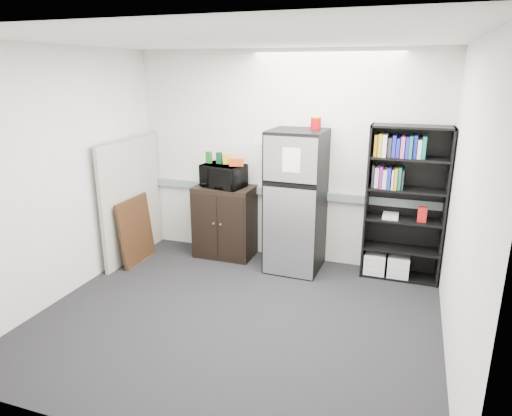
# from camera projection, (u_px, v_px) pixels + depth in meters

# --- Properties ---
(floor) EXTENTS (4.00, 4.00, 0.00)m
(floor) POSITION_uv_depth(u_px,v_px,m) (236.00, 318.00, 4.69)
(floor) COLOR black
(floor) RESTS_ON ground
(wall_back) EXTENTS (4.00, 0.02, 2.70)m
(wall_back) POSITION_uv_depth(u_px,v_px,m) (285.00, 158.00, 5.88)
(wall_back) COLOR silver
(wall_back) RESTS_ON floor
(wall_right) EXTENTS (0.02, 3.50, 2.70)m
(wall_right) POSITION_uv_depth(u_px,v_px,m) (465.00, 212.00, 3.67)
(wall_right) COLOR silver
(wall_right) RESTS_ON floor
(wall_left) EXTENTS (0.02, 3.50, 2.70)m
(wall_left) POSITION_uv_depth(u_px,v_px,m) (63.00, 175.00, 4.93)
(wall_left) COLOR silver
(wall_left) RESTS_ON floor
(ceiling) EXTENTS (4.00, 3.50, 0.02)m
(ceiling) POSITION_uv_depth(u_px,v_px,m) (232.00, 39.00, 3.91)
(ceiling) COLOR white
(ceiling) RESTS_ON wall_back
(electrical_raceway) EXTENTS (3.92, 0.05, 0.10)m
(electrical_raceway) POSITION_uv_depth(u_px,v_px,m) (283.00, 193.00, 5.99)
(electrical_raceway) COLOR gray
(electrical_raceway) RESTS_ON wall_back
(wall_note) EXTENTS (0.14, 0.00, 0.10)m
(wall_note) POSITION_uv_depth(u_px,v_px,m) (259.00, 142.00, 5.93)
(wall_note) COLOR white
(wall_note) RESTS_ON wall_back
(bookshelf) EXTENTS (0.90, 0.34, 1.85)m
(bookshelf) POSITION_uv_depth(u_px,v_px,m) (403.00, 201.00, 5.35)
(bookshelf) COLOR black
(bookshelf) RESTS_ON floor
(cubicle_partition) EXTENTS (0.06, 1.30, 1.62)m
(cubicle_partition) POSITION_uv_depth(u_px,v_px,m) (132.00, 199.00, 6.03)
(cubicle_partition) COLOR #9C958A
(cubicle_partition) RESTS_ON floor
(cabinet) EXTENTS (0.78, 0.52, 0.97)m
(cabinet) POSITION_uv_depth(u_px,v_px,m) (225.00, 221.00, 6.14)
(cabinet) COLOR black
(cabinet) RESTS_ON floor
(microwave) EXTENTS (0.60, 0.46, 0.30)m
(microwave) POSITION_uv_depth(u_px,v_px,m) (223.00, 176.00, 5.95)
(microwave) COLOR black
(microwave) RESTS_ON cabinet
(snack_box_a) EXTENTS (0.08, 0.06, 0.15)m
(snack_box_a) POSITION_uv_depth(u_px,v_px,m) (209.00, 157.00, 5.98)
(snack_box_a) COLOR #195719
(snack_box_a) RESTS_ON microwave
(snack_box_b) EXTENTS (0.08, 0.06, 0.15)m
(snack_box_b) POSITION_uv_depth(u_px,v_px,m) (219.00, 158.00, 5.93)
(snack_box_b) COLOR #0B331B
(snack_box_b) RESTS_ON microwave
(snack_box_c) EXTENTS (0.08, 0.06, 0.14)m
(snack_box_c) POSITION_uv_depth(u_px,v_px,m) (226.00, 159.00, 5.90)
(snack_box_c) COLOR orange
(snack_box_c) RESTS_ON microwave
(snack_bag) EXTENTS (0.20, 0.15, 0.10)m
(snack_bag) POSITION_uv_depth(u_px,v_px,m) (237.00, 162.00, 5.81)
(snack_bag) COLOR red
(snack_bag) RESTS_ON microwave
(refrigerator) EXTENTS (0.68, 0.71, 1.76)m
(refrigerator) POSITION_uv_depth(u_px,v_px,m) (296.00, 201.00, 5.64)
(refrigerator) COLOR black
(refrigerator) RESTS_ON floor
(coffee_can) EXTENTS (0.13, 0.13, 0.17)m
(coffee_can) POSITION_uv_depth(u_px,v_px,m) (316.00, 122.00, 5.42)
(coffee_can) COLOR #99070D
(coffee_can) RESTS_ON refrigerator
(framed_poster) EXTENTS (0.12, 0.67, 0.86)m
(framed_poster) POSITION_uv_depth(u_px,v_px,m) (136.00, 230.00, 5.96)
(framed_poster) COLOR black
(framed_poster) RESTS_ON floor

